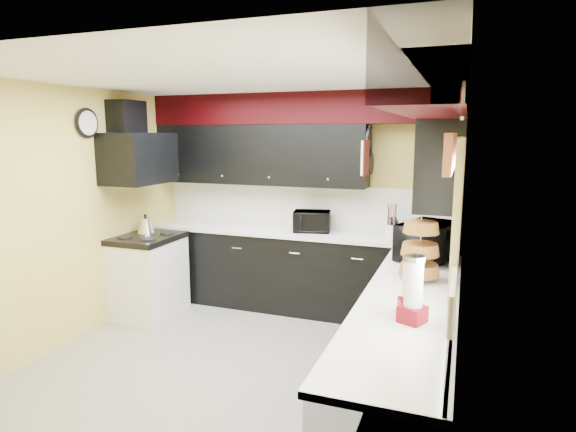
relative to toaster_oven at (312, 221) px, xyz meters
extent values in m
plane|color=gray|center=(-0.20, -1.51, -1.06)|extent=(3.60, 3.60, 0.00)
cube|color=#E0C666|center=(-0.20, 0.29, 0.19)|extent=(3.60, 0.06, 2.50)
cube|color=#E0C666|center=(1.60, -1.51, 0.19)|extent=(0.06, 3.60, 2.50)
cube|color=#E0C666|center=(-2.00, -1.51, 0.19)|extent=(0.06, 3.60, 2.50)
cube|color=white|center=(-0.20, -1.51, 1.44)|extent=(3.60, 3.60, 0.06)
cube|color=black|center=(-0.20, -0.01, -0.61)|extent=(3.60, 0.60, 0.90)
cube|color=black|center=(1.30, -1.81, -0.61)|extent=(0.60, 3.00, 0.90)
cube|color=white|center=(-0.20, -0.01, -0.14)|extent=(3.62, 0.64, 0.04)
cube|color=white|center=(1.30, -1.81, -0.14)|extent=(0.64, 3.02, 0.04)
cube|color=white|center=(-0.20, 0.28, 0.13)|extent=(3.60, 0.02, 0.50)
cube|color=white|center=(1.59, -1.51, 0.13)|extent=(0.02, 3.60, 0.50)
cube|color=black|center=(-0.70, 0.11, 0.74)|extent=(2.60, 0.35, 0.70)
cube|color=black|center=(1.43, -0.61, 0.74)|extent=(0.35, 1.80, 0.70)
cube|color=black|center=(-0.20, 0.11, 1.27)|extent=(3.60, 0.36, 0.35)
cube|color=black|center=(1.42, -1.69, 1.27)|extent=(0.36, 3.24, 0.35)
cube|color=white|center=(-1.70, -0.76, -0.63)|extent=(0.60, 0.75, 0.86)
cube|color=black|center=(-1.70, -0.76, -0.17)|extent=(0.62, 0.77, 0.06)
cube|color=black|center=(-1.75, -0.76, 0.72)|extent=(0.50, 0.78, 0.55)
cube|color=black|center=(-1.88, -0.76, 1.14)|extent=(0.24, 0.40, 0.40)
cube|color=red|center=(1.53, -2.41, 0.89)|extent=(0.04, 0.88, 0.20)
cube|color=white|center=(0.63, -0.21, 0.74)|extent=(0.03, 0.26, 0.35)
imported|color=black|center=(0.00, 0.00, 0.00)|extent=(0.47, 0.41, 0.24)
imported|color=black|center=(1.34, -0.81, 0.05)|extent=(0.58, 0.69, 0.33)
cylinder|color=white|center=(0.90, -0.02, -0.05)|extent=(0.17, 0.17, 0.14)
cube|color=black|center=(0.90, 0.05, -0.02)|extent=(0.12, 0.15, 0.20)
camera|label=1|loc=(1.61, -5.15, 0.99)|focal=30.00mm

